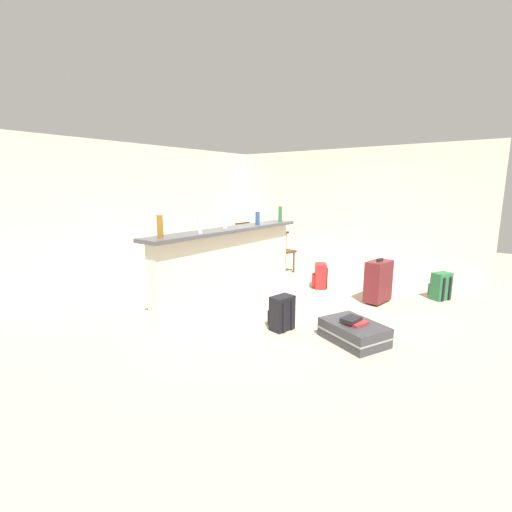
{
  "coord_description": "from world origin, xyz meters",
  "views": [
    {
      "loc": [
        -4.62,
        -3.14,
        1.73
      ],
      "look_at": [
        -0.2,
        0.22,
        0.64
      ],
      "focal_mm": 25.47,
      "sensor_mm": 36.0,
      "label": 1
    }
  ],
  "objects_px": {
    "dining_chair_far_side": "(240,241)",
    "book_stack": "(354,321)",
    "bottle_green": "(280,214)",
    "dining_table": "(259,237)",
    "backpack_black": "(282,313)",
    "suitcase_upright_maroon": "(378,281)",
    "bottle_clear": "(200,225)",
    "suitcase_flat_charcoal": "(354,332)",
    "bottle_white": "(225,220)",
    "bottle_amber": "(160,226)",
    "bottle_blue": "(258,218)",
    "backpack_red": "(320,276)",
    "backpack_green": "(440,286)",
    "dining_chair_near_partition": "(280,247)"
  },
  "relations": [
    {
      "from": "dining_chair_far_side",
      "to": "backpack_black",
      "type": "distance_m",
      "value": 3.79
    },
    {
      "from": "dining_table",
      "to": "bottle_white",
      "type": "bearing_deg",
      "value": -155.58
    },
    {
      "from": "suitcase_flat_charcoal",
      "to": "backpack_red",
      "type": "distance_m",
      "value": 2.16
    },
    {
      "from": "dining_chair_far_side",
      "to": "backpack_green",
      "type": "height_order",
      "value": "dining_chair_far_side"
    },
    {
      "from": "suitcase_upright_maroon",
      "to": "bottle_green",
      "type": "bearing_deg",
      "value": 91.01
    },
    {
      "from": "dining_chair_far_side",
      "to": "backpack_black",
      "type": "xyz_separation_m",
      "value": [
        -2.56,
        -2.78,
        -0.31
      ]
    },
    {
      "from": "dining_table",
      "to": "suitcase_upright_maroon",
      "type": "distance_m",
      "value": 2.96
    },
    {
      "from": "bottle_white",
      "to": "suitcase_flat_charcoal",
      "type": "distance_m",
      "value": 2.41
    },
    {
      "from": "bottle_clear",
      "to": "book_stack",
      "type": "relative_size",
      "value": 0.86
    },
    {
      "from": "dining_chair_far_side",
      "to": "book_stack",
      "type": "relative_size",
      "value": 3.49
    },
    {
      "from": "suitcase_upright_maroon",
      "to": "backpack_green",
      "type": "distance_m",
      "value": 1.03
    },
    {
      "from": "backpack_red",
      "to": "dining_table",
      "type": "bearing_deg",
      "value": 70.0
    },
    {
      "from": "suitcase_upright_maroon",
      "to": "bottle_white",
      "type": "bearing_deg",
      "value": 124.69
    },
    {
      "from": "bottle_green",
      "to": "book_stack",
      "type": "relative_size",
      "value": 0.99
    },
    {
      "from": "suitcase_flat_charcoal",
      "to": "backpack_red",
      "type": "bearing_deg",
      "value": 37.39
    },
    {
      "from": "dining_chair_far_side",
      "to": "book_stack",
      "type": "bearing_deg",
      "value": -123.46
    },
    {
      "from": "dining_table",
      "to": "backpack_red",
      "type": "xyz_separation_m",
      "value": [
        -0.65,
        -1.78,
        -0.44
      ]
    },
    {
      "from": "bottle_amber",
      "to": "dining_table",
      "type": "bearing_deg",
      "value": 16.86
    },
    {
      "from": "bottle_amber",
      "to": "suitcase_flat_charcoal",
      "type": "height_order",
      "value": "bottle_amber"
    },
    {
      "from": "bottle_clear",
      "to": "backpack_green",
      "type": "xyz_separation_m",
      "value": [
        2.65,
        -2.44,
        -1.02
      ]
    },
    {
      "from": "bottle_green",
      "to": "bottle_blue",
      "type": "bearing_deg",
      "value": 179.14
    },
    {
      "from": "bottle_amber",
      "to": "bottle_white",
      "type": "distance_m",
      "value": 1.2
    },
    {
      "from": "bottle_green",
      "to": "dining_table",
      "type": "bearing_deg",
      "value": 51.75
    },
    {
      "from": "bottle_clear",
      "to": "suitcase_flat_charcoal",
      "type": "bearing_deg",
      "value": -78.86
    },
    {
      "from": "dining_table",
      "to": "dining_chair_far_side",
      "type": "bearing_deg",
      "value": 89.67
    },
    {
      "from": "dining_table",
      "to": "book_stack",
      "type": "xyz_separation_m",
      "value": [
        -2.39,
        -3.09,
        -0.39
      ]
    },
    {
      "from": "bottle_amber",
      "to": "bottle_blue",
      "type": "distance_m",
      "value": 1.83
    },
    {
      "from": "bottle_green",
      "to": "backpack_black",
      "type": "xyz_separation_m",
      "value": [
        -1.69,
        -1.15,
        -1.03
      ]
    },
    {
      "from": "book_stack",
      "to": "backpack_red",
      "type": "bearing_deg",
      "value": 37.07
    },
    {
      "from": "bottle_clear",
      "to": "suitcase_upright_maroon",
      "type": "height_order",
      "value": "bottle_clear"
    },
    {
      "from": "backpack_green",
      "to": "backpack_black",
      "type": "bearing_deg",
      "value": 152.4
    },
    {
      "from": "backpack_red",
      "to": "book_stack",
      "type": "relative_size",
      "value": 1.57
    },
    {
      "from": "bottle_clear",
      "to": "dining_table",
      "type": "bearing_deg",
      "value": 21.71
    },
    {
      "from": "dining_table",
      "to": "backpack_red",
      "type": "distance_m",
      "value": 1.94
    },
    {
      "from": "book_stack",
      "to": "dining_chair_near_partition",
      "type": "bearing_deg",
      "value": 47.48
    },
    {
      "from": "dining_chair_far_side",
      "to": "suitcase_upright_maroon",
      "type": "distance_m",
      "value": 3.46
    },
    {
      "from": "bottle_white",
      "to": "bottle_blue",
      "type": "xyz_separation_m",
      "value": [
        0.63,
        -0.12,
        -0.02
      ]
    },
    {
      "from": "backpack_red",
      "to": "suitcase_upright_maroon",
      "type": "distance_m",
      "value": 1.08
    },
    {
      "from": "bottle_green",
      "to": "backpack_red",
      "type": "bearing_deg",
      "value": -72.15
    },
    {
      "from": "bottle_clear",
      "to": "bottle_green",
      "type": "height_order",
      "value": "bottle_green"
    },
    {
      "from": "bottle_amber",
      "to": "backpack_black",
      "type": "bearing_deg",
      "value": -58.42
    },
    {
      "from": "bottle_green",
      "to": "dining_table",
      "type": "height_order",
      "value": "bottle_green"
    },
    {
      "from": "backpack_black",
      "to": "suitcase_upright_maroon",
      "type": "bearing_deg",
      "value": -18.45
    },
    {
      "from": "backpack_green",
      "to": "book_stack",
      "type": "bearing_deg",
      "value": 169.1
    },
    {
      "from": "dining_table",
      "to": "bottle_amber",
      "type": "bearing_deg",
      "value": -163.14
    },
    {
      "from": "bottle_green",
      "to": "dining_chair_far_side",
      "type": "bearing_deg",
      "value": 61.92
    },
    {
      "from": "bottle_clear",
      "to": "book_stack",
      "type": "distance_m",
      "value": 2.25
    },
    {
      "from": "bottle_blue",
      "to": "backpack_black",
      "type": "height_order",
      "value": "bottle_blue"
    },
    {
      "from": "bottle_white",
      "to": "dining_chair_far_side",
      "type": "bearing_deg",
      "value": 35.09
    },
    {
      "from": "dining_chair_near_partition",
      "to": "dining_table",
      "type": "bearing_deg",
      "value": 81.63
    }
  ]
}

